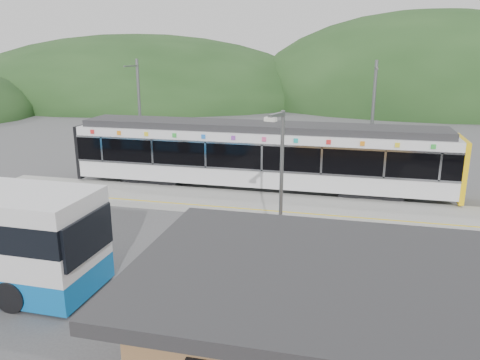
# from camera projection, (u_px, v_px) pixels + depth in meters

# --- Properties ---
(ground) EXTENTS (120.00, 120.00, 0.00)m
(ground) POSITION_uv_depth(u_px,v_px,m) (207.00, 227.00, 20.48)
(ground) COLOR #4C4C4F
(ground) RESTS_ON ground
(hills) EXTENTS (146.00, 149.00, 26.00)m
(hills) POSITION_uv_depth(u_px,v_px,m) (352.00, 201.00, 24.03)
(hills) COLOR #1E3D19
(hills) RESTS_ON ground
(platform) EXTENTS (26.00, 3.20, 0.30)m
(platform) POSITION_uv_depth(u_px,v_px,m) (226.00, 201.00, 23.53)
(platform) COLOR #9E9E99
(platform) RESTS_ON ground
(yellow_line) EXTENTS (26.00, 0.10, 0.01)m
(yellow_line) POSITION_uv_depth(u_px,v_px,m) (219.00, 207.00, 22.27)
(yellow_line) COLOR yellow
(yellow_line) RESTS_ON platform
(train) EXTENTS (20.44, 3.01, 3.74)m
(train) POSITION_uv_depth(u_px,v_px,m) (258.00, 154.00, 25.30)
(train) COLOR black
(train) RESTS_ON ground
(catenary_mast_west) EXTENTS (0.18, 1.80, 7.00)m
(catenary_mast_west) POSITION_uv_depth(u_px,v_px,m) (140.00, 114.00, 29.11)
(catenary_mast_west) COLOR slate
(catenary_mast_west) RESTS_ON ground
(catenary_mast_east) EXTENTS (0.18, 1.80, 7.00)m
(catenary_mast_east) POSITION_uv_depth(u_px,v_px,m) (372.00, 122.00, 25.94)
(catenary_mast_east) COLOR slate
(catenary_mast_east) RESTS_ON ground
(station_shelter) EXTENTS (9.20, 6.20, 3.00)m
(station_shelter) POSITION_uv_depth(u_px,v_px,m) (342.00, 330.00, 10.28)
(station_shelter) COLOR brown
(station_shelter) RESTS_ON ground
(lamp_post) EXTENTS (0.39, 1.05, 5.71)m
(lamp_post) POSITION_uv_depth(u_px,v_px,m) (281.00, 183.00, 14.90)
(lamp_post) COLOR slate
(lamp_post) RESTS_ON ground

